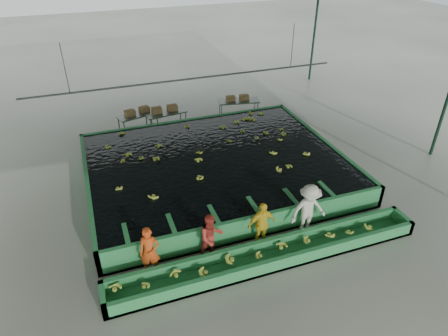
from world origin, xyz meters
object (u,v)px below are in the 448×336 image
object	(u,v)px
worker_d	(309,210)
box_stack_left	(137,114)
flotation_tank	(216,167)
box_stack_mid	(165,112)
packing_table_mid	(166,121)
worker_a	(150,252)
packing_table_left	(138,122)
box_stack_right	(237,100)
worker_c	(261,225)
worker_b	(211,237)
packing_table_right	(239,109)
sorting_trough	(270,255)

from	to	relation	value
worker_d	box_stack_left	size ratio (longest dim) A/B	1.53
flotation_tank	box_stack_left	size ratio (longest dim) A/B	8.06
flotation_tank	box_stack_mid	distance (m)	5.22
worker_d	packing_table_mid	distance (m)	9.69
worker_a	packing_table_left	world-z (taller)	worker_a
flotation_tank	packing_table_mid	distance (m)	5.10
box_stack_left	box_stack_right	world-z (taller)	box_stack_right
worker_a	packing_table_mid	xyz separation A→B (m)	(2.59, 9.32, -0.35)
flotation_tank	box_stack_mid	size ratio (longest dim) A/B	7.85
packing_table_left	box_stack_left	distance (m)	0.45
packing_table_left	packing_table_mid	size ratio (longest dim) A/B	0.96
flotation_tank	worker_c	bearing A→B (deg)	-89.24
worker_b	box_stack_mid	xyz separation A→B (m)	(0.69, 9.42, 0.11)
worker_c	packing_table_left	xyz separation A→B (m)	(-2.28, 9.64, -0.38)
worker_a	worker_d	xyz separation A→B (m)	(5.19, 0.00, 0.13)
box_stack_left	packing_table_right	bearing A→B (deg)	-2.90
sorting_trough	worker_c	xyz separation A→B (m)	(0.06, 0.80, 0.57)
flotation_tank	worker_d	xyz separation A→B (m)	(1.72, -4.30, 0.50)
worker_d	packing_table_mid	size ratio (longest dim) A/B	0.94
sorting_trough	box_stack_right	bearing A→B (deg)	73.85
sorting_trough	worker_c	size ratio (longest dim) A/B	6.11
worker_c	packing_table_left	world-z (taller)	worker_c
box_stack_left	box_stack_right	distance (m)	5.18
worker_d	box_stack_left	world-z (taller)	worker_d
sorting_trough	worker_b	bearing A→B (deg)	153.42
worker_c	worker_d	bearing A→B (deg)	-4.03
worker_b	worker_c	bearing A→B (deg)	-6.11
box_stack_mid	box_stack_right	distance (m)	3.88
flotation_tank	box_stack_right	world-z (taller)	box_stack_right
flotation_tank	packing_table_left	world-z (taller)	flotation_tank
sorting_trough	packing_table_right	distance (m)	10.68
worker_a	worker_d	size ratio (longest dim) A/B	0.86
packing_table_mid	box_stack_right	size ratio (longest dim) A/B	1.70
worker_a	box_stack_right	distance (m)	11.45
worker_d	box_stack_right	xyz separation A→B (m)	(1.25, 9.46, 0.02)
flotation_tank	worker_b	size ratio (longest dim) A/B	6.20
worker_b	sorting_trough	bearing A→B (deg)	-32.69
flotation_tank	worker_c	size ratio (longest dim) A/B	6.11
flotation_tank	sorting_trough	bearing A→B (deg)	-90.00
sorting_trough	packing_table_right	world-z (taller)	packing_table_right
sorting_trough	worker_c	distance (m)	0.98
packing_table_left	box_stack_left	bearing A→B (deg)	77.41
worker_b	packing_table_mid	xyz separation A→B (m)	(0.72, 9.32, -0.35)
worker_b	packing_table_right	xyz separation A→B (m)	(4.63, 9.44, -0.33)
worker_c	sorting_trough	bearing A→B (deg)	-98.10
packing_table_mid	worker_d	bearing A→B (deg)	-74.43
packing_table_right	box_stack_right	bearing A→B (deg)	161.82
worker_c	box_stack_left	xyz separation A→B (m)	(-2.26, 9.71, 0.07)
worker_a	sorting_trough	bearing A→B (deg)	0.48
worker_c	packing_table_mid	size ratio (longest dim) A/B	0.81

